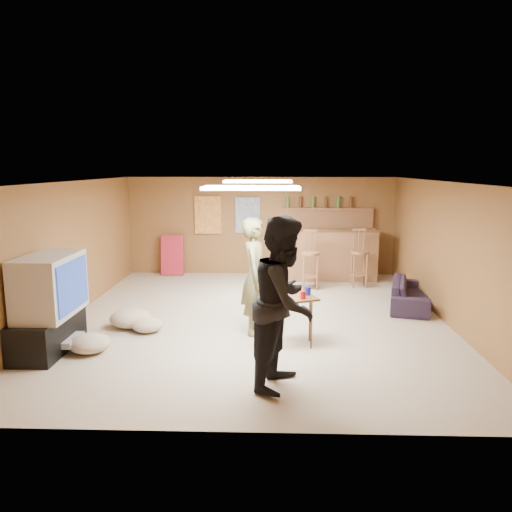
{
  "coord_description": "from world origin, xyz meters",
  "views": [
    {
      "loc": [
        0.27,
        -7.76,
        2.43
      ],
      "look_at": [
        0.0,
        0.2,
        1.0
      ],
      "focal_mm": 35.0,
      "sensor_mm": 36.0,
      "label": 1
    }
  ],
  "objects_px": {
    "bar_counter": "(329,254)",
    "tv_body": "(50,285)",
    "person_black": "(285,302)",
    "tray_table": "(296,321)",
    "person_olive": "(256,276)",
    "sofa": "(411,294)"
  },
  "relations": [
    {
      "from": "tv_body",
      "to": "person_olive",
      "type": "relative_size",
      "value": 0.64
    },
    {
      "from": "bar_counter",
      "to": "person_black",
      "type": "height_order",
      "value": "person_black"
    },
    {
      "from": "tv_body",
      "to": "person_black",
      "type": "xyz_separation_m",
      "value": [
        3.05,
        -0.94,
        0.06
      ]
    },
    {
      "from": "person_olive",
      "to": "person_black",
      "type": "xyz_separation_m",
      "value": [
        0.38,
        -1.77,
        0.1
      ]
    },
    {
      "from": "bar_counter",
      "to": "person_olive",
      "type": "height_order",
      "value": "person_olive"
    },
    {
      "from": "person_black",
      "to": "sofa",
      "type": "relative_size",
      "value": 1.19
    },
    {
      "from": "bar_counter",
      "to": "person_black",
      "type": "distance_m",
      "value": 5.52
    },
    {
      "from": "bar_counter",
      "to": "tv_body",
      "type": "bearing_deg",
      "value": -133.0
    },
    {
      "from": "bar_counter",
      "to": "person_olive",
      "type": "distance_m",
      "value": 3.92
    },
    {
      "from": "person_olive",
      "to": "person_black",
      "type": "height_order",
      "value": "person_black"
    },
    {
      "from": "bar_counter",
      "to": "person_black",
      "type": "relative_size",
      "value": 1.04
    },
    {
      "from": "person_olive",
      "to": "sofa",
      "type": "relative_size",
      "value": 1.07
    },
    {
      "from": "person_olive",
      "to": "tv_body",
      "type": "bearing_deg",
      "value": 112.82
    },
    {
      "from": "bar_counter",
      "to": "tray_table",
      "type": "xyz_separation_m",
      "value": [
        -0.9,
        -4.11,
        -0.21
      ]
    },
    {
      "from": "bar_counter",
      "to": "tray_table",
      "type": "bearing_deg",
      "value": -102.41
    },
    {
      "from": "person_olive",
      "to": "tray_table",
      "type": "distance_m",
      "value": 0.92
    },
    {
      "from": "tray_table",
      "to": "person_black",
      "type": "bearing_deg",
      "value": -98.5
    },
    {
      "from": "sofa",
      "to": "tray_table",
      "type": "bearing_deg",
      "value": 148.51
    },
    {
      "from": "tv_body",
      "to": "bar_counter",
      "type": "bearing_deg",
      "value": 47.0
    },
    {
      "from": "person_olive",
      "to": "tray_table",
      "type": "relative_size",
      "value": 2.53
    },
    {
      "from": "bar_counter",
      "to": "sofa",
      "type": "relative_size",
      "value": 1.25
    },
    {
      "from": "bar_counter",
      "to": "tray_table",
      "type": "height_order",
      "value": "bar_counter"
    }
  ]
}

